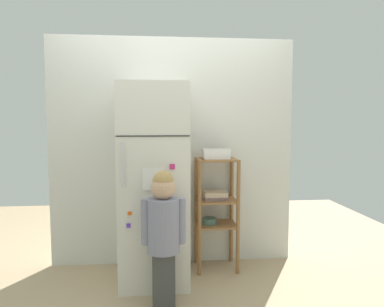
% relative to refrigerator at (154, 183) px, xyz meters
% --- Properties ---
extents(ground_plane, '(6.00, 6.00, 0.00)m').
position_rel_refrigerator_xyz_m(ground_plane, '(0.18, -0.02, -0.88)').
color(ground_plane, tan).
extents(kitchen_wall_back, '(2.42, 0.03, 2.25)m').
position_rel_refrigerator_xyz_m(kitchen_wall_back, '(0.18, 0.36, 0.25)').
color(kitchen_wall_back, silver).
rests_on(kitchen_wall_back, ground).
extents(refrigerator, '(0.60, 0.70, 1.75)m').
position_rel_refrigerator_xyz_m(refrigerator, '(0.00, 0.00, 0.00)').
color(refrigerator, silver).
rests_on(refrigerator, ground).
extents(child_standing, '(0.34, 0.25, 1.06)m').
position_rel_refrigerator_xyz_m(child_standing, '(0.08, -0.49, -0.23)').
color(child_standing, '#434442').
rests_on(child_standing, ground).
extents(pantry_shelf_unit, '(0.40, 0.33, 1.08)m').
position_rel_refrigerator_xyz_m(pantry_shelf_unit, '(0.59, 0.17, -0.23)').
color(pantry_shelf_unit, olive).
rests_on(pantry_shelf_unit, ground).
extents(fruit_bin, '(0.25, 0.17, 0.09)m').
position_rel_refrigerator_xyz_m(fruit_bin, '(0.57, 0.16, 0.24)').
color(fruit_bin, white).
rests_on(fruit_bin, pantry_shelf_unit).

